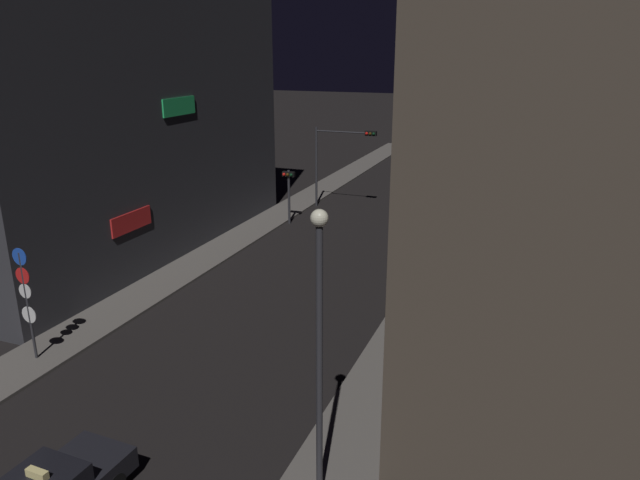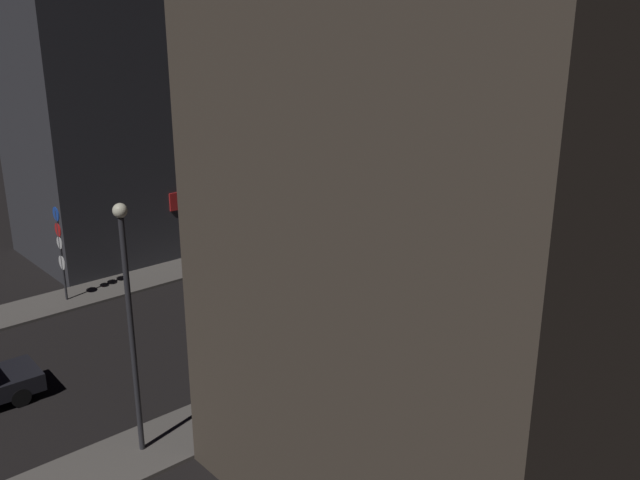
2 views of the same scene
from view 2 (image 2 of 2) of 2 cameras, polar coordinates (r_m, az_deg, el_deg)
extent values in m
cube|color=#5B5651|center=(44.75, 5.96, 2.28)|extent=(2.45, 68.00, 0.12)
cube|color=#5B5651|center=(37.92, 19.67, -1.79)|extent=(2.45, 68.00, 0.12)
cube|color=#333338|center=(41.01, -7.79, 13.14)|extent=(7.41, 22.74, 17.56)
cube|color=red|center=(36.48, -10.07, 3.37)|extent=(0.08, 2.80, 0.90)
cube|color=#26CC66|center=(38.03, -4.54, 11.77)|extent=(0.08, 2.80, 0.90)
cube|color=#473D33|center=(21.19, 20.53, 15.45)|extent=(10.51, 19.52, 23.66)
cube|color=#26CC66|center=(22.92, 1.85, -2.69)|extent=(0.08, 2.80, 0.90)
cube|color=red|center=(24.25, 9.00, 14.38)|extent=(0.08, 2.80, 0.90)
cylinder|color=black|center=(27.05, -23.93, -10.09)|extent=(0.24, 0.65, 0.64)
cylinder|color=black|center=(25.67, -22.92, -11.54)|extent=(0.24, 0.65, 0.64)
cube|color=black|center=(49.41, 21.93, 3.26)|extent=(2.04, 4.49, 0.60)
cube|color=black|center=(49.11, 21.88, 3.84)|extent=(1.69, 2.06, 0.50)
cube|color=red|center=(47.90, 19.82, 3.17)|extent=(0.24, 0.07, 0.16)
cube|color=red|center=(47.16, 21.34, 2.76)|extent=(0.24, 0.07, 0.16)
cylinder|color=black|center=(51.02, 21.91, 3.36)|extent=(0.25, 0.65, 0.64)
cylinder|color=black|center=(50.28, 23.46, 2.95)|extent=(0.25, 0.65, 0.64)
cylinder|color=black|center=(48.73, 20.26, 2.89)|extent=(0.25, 0.65, 0.64)
cylinder|color=black|center=(47.95, 21.86, 2.45)|extent=(0.25, 0.65, 0.64)
cylinder|color=#2D2D33|center=(45.69, 10.41, 6.03)|extent=(0.16, 0.16, 5.70)
cylinder|color=#2D2D33|center=(44.02, 12.64, 8.86)|extent=(3.97, 0.10, 0.10)
cube|color=black|center=(42.89, 14.78, 8.45)|extent=(0.80, 0.28, 0.32)
sphere|color=red|center=(42.89, 14.37, 8.48)|extent=(0.20, 0.20, 0.20)
sphere|color=#3F2D0C|center=(42.75, 14.64, 8.43)|extent=(0.20, 0.20, 0.20)
sphere|color=#0C3319|center=(42.61, 14.92, 8.37)|extent=(0.20, 0.20, 0.20)
cylinder|color=#2D2D33|center=(42.34, 6.20, 3.72)|extent=(0.16, 0.16, 3.53)
cube|color=black|center=(41.98, 6.27, 5.72)|extent=(0.80, 0.28, 0.32)
sphere|color=red|center=(42.02, 5.86, 5.75)|extent=(0.20, 0.20, 0.20)
sphere|color=#3F2D0C|center=(41.86, 6.10, 5.69)|extent=(0.20, 0.20, 0.20)
sphere|color=#0C3319|center=(41.69, 6.35, 5.63)|extent=(0.20, 0.20, 0.20)
cylinder|color=#2D2D33|center=(42.12, 21.45, 2.49)|extent=(0.16, 0.16, 3.62)
cube|color=black|center=(41.75, 21.70, 4.55)|extent=(0.80, 0.28, 0.32)
sphere|color=red|center=(41.70, 21.29, 4.58)|extent=(0.20, 0.20, 0.20)
sphere|color=#3F2D0C|center=(41.59, 21.58, 4.51)|extent=(0.20, 0.20, 0.20)
sphere|color=#0C3319|center=(41.48, 21.89, 4.44)|extent=(0.20, 0.20, 0.20)
cylinder|color=#2D2D33|center=(32.57, -20.05, -1.21)|extent=(0.10, 0.10, 4.08)
cylinder|color=blue|center=(32.00, -20.45, 1.97)|extent=(0.62, 0.03, 0.62)
cylinder|color=red|center=(32.20, -20.31, 0.77)|extent=(0.61, 0.03, 0.61)
cylinder|color=white|center=(32.37, -20.20, -0.21)|extent=(0.54, 0.03, 0.54)
cylinder|color=white|center=(32.66, -20.02, -1.72)|extent=(0.63, 0.03, 0.63)
cylinder|color=#2D2D33|center=(20.57, -14.86, -7.76)|extent=(0.16, 0.16, 7.08)
sphere|color=#EAE5C6|center=(19.24, -15.77, 2.29)|extent=(0.40, 0.40, 0.40)
cylinder|color=#2D2D33|center=(33.81, 17.07, 2.60)|extent=(0.16, 0.16, 7.20)
sphere|color=#EAE5C6|center=(33.02, 17.70, 8.95)|extent=(0.41, 0.41, 0.41)
camera|label=1|loc=(13.04, -56.62, 2.61)|focal=33.05mm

